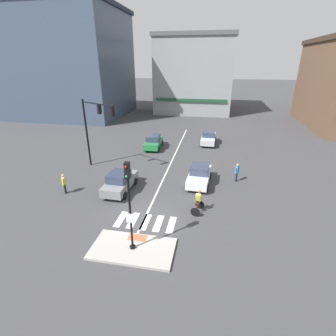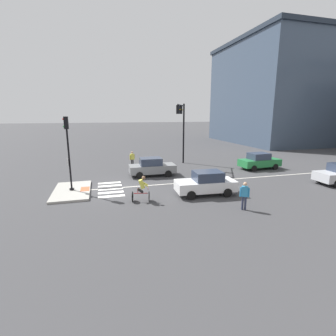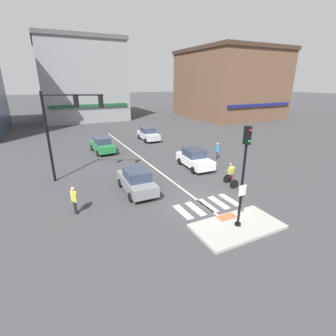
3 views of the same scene
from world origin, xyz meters
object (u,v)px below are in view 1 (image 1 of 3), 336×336
(cyclist, at_px, (198,201))
(car_silver_eastbound_distant, at_px, (208,138))
(signal_pole, at_px, (129,200))
(pedestrian_at_curb_left, at_px, (64,182))
(car_green_westbound_distant, at_px, (154,142))
(traffic_light_mast, at_px, (94,123))
(car_grey_westbound_near, at_px, (120,182))
(pedestrian_waiting_far_side, at_px, (237,171))
(car_white_eastbound_mid, at_px, (199,175))

(cyclist, bearing_deg, car_silver_eastbound_distant, 89.57)
(signal_pole, bearing_deg, pedestrian_at_curb_left, 144.25)
(car_green_westbound_distant, bearing_deg, traffic_light_mast, -118.98)
(car_silver_eastbound_distant, xyz_separation_m, car_green_westbound_distant, (-6.48, -2.99, 0.00))
(traffic_light_mast, xyz_separation_m, car_grey_westbound_near, (3.77, -4.07, -3.72))
(traffic_light_mast, relative_size, pedestrian_at_curb_left, 3.94)
(cyclist, bearing_deg, pedestrian_at_curb_left, 175.88)
(cyclist, bearing_deg, pedestrian_waiting_far_side, 61.76)
(signal_pole, xyz_separation_m, cyclist, (3.29, 4.52, -2.37))
(traffic_light_mast, height_order, pedestrian_waiting_far_side, traffic_light_mast)
(car_grey_westbound_near, bearing_deg, car_white_eastbound_mid, 21.91)
(traffic_light_mast, relative_size, car_green_westbound_distant, 1.57)
(signal_pole, distance_m, pedestrian_at_curb_left, 9.32)
(traffic_light_mast, height_order, car_white_eastbound_mid, traffic_light_mast)
(signal_pole, xyz_separation_m, car_green_westbound_distant, (-3.07, 17.59, -2.43))
(car_silver_eastbound_distant, distance_m, car_white_eastbound_mid, 11.55)
(traffic_light_mast, bearing_deg, signal_pole, -56.74)
(signal_pole, height_order, traffic_light_mast, traffic_light_mast)
(pedestrian_waiting_far_side, bearing_deg, car_green_westbound_distant, 140.86)
(cyclist, bearing_deg, car_green_westbound_distant, 115.95)
(car_silver_eastbound_distant, height_order, cyclist, cyclist)
(car_grey_westbound_near, distance_m, pedestrian_at_curb_left, 4.35)
(car_white_eastbound_mid, xyz_separation_m, car_green_westbound_distant, (-6.13, 8.56, 0.00))
(traffic_light_mast, bearing_deg, car_grey_westbound_near, -47.18)
(car_grey_westbound_near, xyz_separation_m, car_green_westbound_distant, (0.10, 11.07, 0.00))
(car_grey_westbound_near, relative_size, car_silver_eastbound_distant, 1.00)
(car_silver_eastbound_distant, xyz_separation_m, pedestrian_at_curb_left, (-10.75, -15.29, 0.17))
(car_grey_westbound_near, distance_m, car_silver_eastbound_distant, 15.52)
(cyclist, bearing_deg, traffic_light_mast, 149.32)
(traffic_light_mast, bearing_deg, car_white_eastbound_mid, -8.90)
(pedestrian_at_curb_left, xyz_separation_m, pedestrian_waiting_far_side, (13.58, 4.73, 0.00))
(car_white_eastbound_mid, xyz_separation_m, pedestrian_at_curb_left, (-10.39, -3.74, 0.17))
(signal_pole, relative_size, car_white_eastbound_mid, 1.23)
(signal_pole, height_order, cyclist, signal_pole)
(cyclist, distance_m, pedestrian_waiting_far_side, 6.23)
(car_green_westbound_distant, xyz_separation_m, cyclist, (6.36, -13.07, 0.06))
(traffic_light_mast, relative_size, car_grey_westbound_near, 1.59)
(traffic_light_mast, distance_m, car_silver_eastbound_distant, 14.86)
(traffic_light_mast, distance_m, car_white_eastbound_mid, 10.78)
(traffic_light_mast, height_order, car_silver_eastbound_distant, traffic_light_mast)
(car_grey_westbound_near, height_order, car_green_westbound_distant, same)
(car_white_eastbound_mid, bearing_deg, signal_pole, -108.69)
(car_silver_eastbound_distant, height_order, pedestrian_waiting_far_side, pedestrian_waiting_far_side)
(pedestrian_waiting_far_side, bearing_deg, car_white_eastbound_mid, -162.83)
(car_grey_westbound_near, height_order, cyclist, cyclist)
(car_green_westbound_distant, relative_size, cyclist, 2.49)
(car_green_westbound_distant, height_order, pedestrian_at_curb_left, pedestrian_at_curb_left)
(car_grey_westbound_near, bearing_deg, pedestrian_waiting_far_side, 20.33)
(traffic_light_mast, xyz_separation_m, car_silver_eastbound_distant, (10.36, 9.98, -3.72))
(signal_pole, distance_m, cyclist, 6.07)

